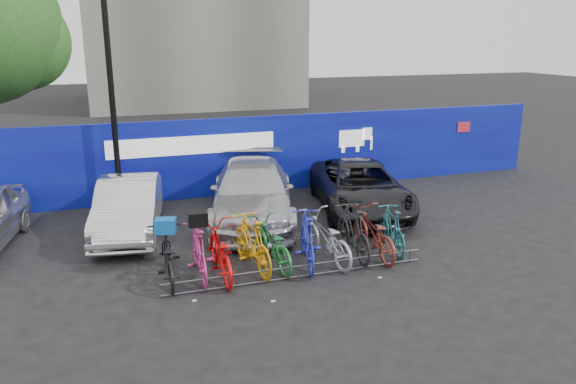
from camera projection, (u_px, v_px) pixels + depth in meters
name	position (u px, v px, depth m)	size (l,w,h in m)	color
ground	(289.00, 268.00, 12.06)	(100.00, 100.00, 0.00)	black
hoarding	(226.00, 157.00, 17.20)	(22.00, 0.18, 2.40)	#09097D
lamppost	(112.00, 94.00, 15.09)	(0.25, 0.50, 6.11)	black
bike_rack	(299.00, 271.00, 11.47)	(5.60, 0.03, 0.30)	#595B60
car_1	(128.00, 207.00, 13.99)	(1.45, 4.15, 1.37)	silver
car_2	(252.00, 192.00, 14.97)	(2.14, 5.27, 1.53)	#BABCC0
car_3	(360.00, 187.00, 15.76)	(2.27, 4.92, 1.37)	black
bike_0	(167.00, 257.00, 11.30)	(0.69, 1.97, 1.03)	black
bike_1	(199.00, 251.00, 11.43)	(0.53, 1.89, 1.14)	#C63381
bike_2	(220.00, 251.00, 11.48)	(0.73, 2.09, 1.10)	red
bike_3	(252.00, 244.00, 11.79)	(0.56, 1.99, 1.19)	#EEA30E
bike_4	(272.00, 244.00, 12.01)	(0.69, 1.97, 1.03)	#1E7131
bike_5	(307.00, 239.00, 12.02)	(0.56, 1.99, 1.19)	#242CB4
bike_6	(326.00, 238.00, 12.27)	(0.72, 2.08, 1.09)	#95969D
bike_7	(353.00, 232.00, 12.51)	(0.55, 1.96, 1.18)	#232426
bike_8	(373.00, 233.00, 12.58)	(0.71, 2.03, 1.07)	maroon
bike_9	(392.00, 229.00, 12.86)	(0.49, 1.74, 1.05)	#21656E
cargo_crate	(165.00, 226.00, 11.12)	(0.40, 0.30, 0.29)	#0D55AE
cargo_topcase	(198.00, 218.00, 11.24)	(0.39, 0.35, 0.28)	black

